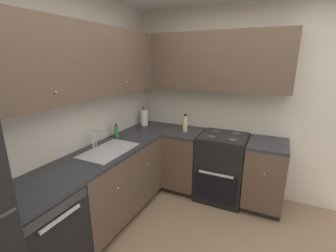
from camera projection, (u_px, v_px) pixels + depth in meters
wall_back at (55, 121)px, 2.36m from camera, size 3.53×0.05×2.57m
wall_right at (252, 105)px, 3.16m from camera, size 0.05×3.44×2.57m
dishwasher at (39, 239)px, 1.96m from camera, size 0.60×0.63×0.86m
lower_cabinets_back at (113, 184)px, 2.83m from camera, size 1.38×0.62×0.86m
countertop_back at (111, 150)px, 2.70m from camera, size 2.58×0.60×0.03m
lower_cabinets_right at (222, 168)px, 3.23m from camera, size 0.62×1.57×0.86m
countertop_right at (224, 138)px, 3.11m from camera, size 0.60×1.57×0.03m
oven_range at (222, 166)px, 3.24m from camera, size 0.68×0.62×1.05m
upper_cabinets_back at (83, 62)px, 2.35m from camera, size 2.26×0.34×0.73m
upper_cabinets_right at (206, 61)px, 3.10m from camera, size 0.32×2.12×0.73m
sink at (109, 154)px, 2.64m from camera, size 0.66×0.40×0.10m
faucet at (94, 137)px, 2.68m from camera, size 0.07×0.16×0.23m
soap_bottle at (116, 131)px, 3.05m from camera, size 0.05×0.05×0.19m
paper_towel_roll at (144, 118)px, 3.61m from camera, size 0.11×0.11×0.30m
oil_bottle at (185, 123)px, 3.30m from camera, size 0.07×0.07×0.25m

